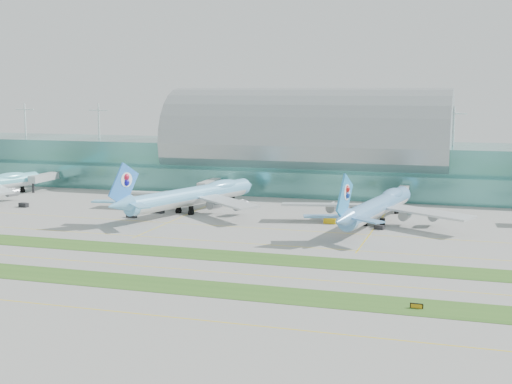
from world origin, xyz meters
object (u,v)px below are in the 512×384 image
(terminal, at_px, (307,156))
(airliner_c, at_px, (378,205))
(airliner_b, at_px, (193,195))
(taxiway_sign_east, at_px, (417,306))

(terminal, xyz_separation_m, airliner_c, (39.77, -71.27, -8.16))
(airliner_b, distance_m, taxiway_sign_east, 123.14)
(terminal, bearing_deg, taxiway_sign_east, -69.55)
(airliner_c, distance_m, taxiway_sign_east, 88.83)
(taxiway_sign_east, bearing_deg, terminal, 113.24)
(airliner_b, xyz_separation_m, airliner_c, (64.76, -3.41, -0.17))
(taxiway_sign_east, bearing_deg, airliner_c, 105.23)
(terminal, xyz_separation_m, airliner_b, (-24.99, -67.86, -8.00))
(airliner_c, relative_size, taxiway_sign_east, 27.43)
(airliner_b, relative_size, taxiway_sign_east, 27.40)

